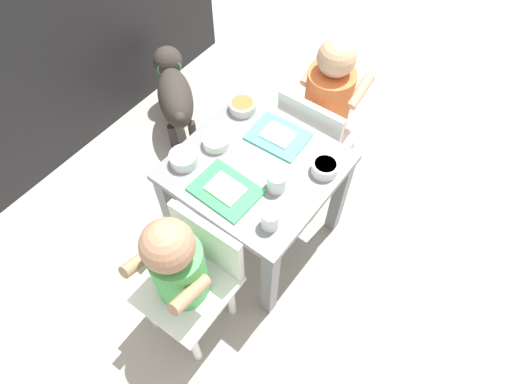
{
  "coord_description": "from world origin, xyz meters",
  "views": [
    {
      "loc": [
        -0.73,
        -0.56,
        1.67
      ],
      "look_at": [
        0.0,
        0.0,
        0.3
      ],
      "focal_mm": 32.1,
      "sensor_mm": 36.0,
      "label": 1
    }
  ],
  "objects_px": {
    "food_tray_left": "(226,190)",
    "food_tray_right": "(278,136)",
    "veggie_bowl_far": "(216,141)",
    "seated_child_right": "(326,102)",
    "water_cup_right": "(270,220)",
    "cereal_bowl_right_side": "(184,158)",
    "veggie_bowl_near": "(325,167)",
    "seated_child_left": "(181,267)",
    "cereal_bowl_left_side": "(242,106)",
    "dining_table": "(256,181)",
    "water_cup_left": "(277,182)",
    "dog": "(174,91)"
  },
  "relations": [
    {
      "from": "food_tray_left",
      "to": "veggie_bowl_near",
      "type": "relative_size",
      "value": 2.4
    },
    {
      "from": "water_cup_right",
      "to": "cereal_bowl_right_side",
      "type": "height_order",
      "value": "water_cup_right"
    },
    {
      "from": "dining_table",
      "to": "food_tray_right",
      "type": "distance_m",
      "value": 0.17
    },
    {
      "from": "dining_table",
      "to": "veggie_bowl_near",
      "type": "xyz_separation_m",
      "value": [
        0.11,
        -0.19,
        0.11
      ]
    },
    {
      "from": "veggie_bowl_far",
      "to": "seated_child_right",
      "type": "bearing_deg",
      "value": -22.51
    },
    {
      "from": "dog",
      "to": "veggie_bowl_far",
      "type": "bearing_deg",
      "value": -118.15
    },
    {
      "from": "seated_child_right",
      "to": "food_tray_right",
      "type": "bearing_deg",
      "value": 173.93
    },
    {
      "from": "cereal_bowl_right_side",
      "to": "veggie_bowl_far",
      "type": "distance_m",
      "value": 0.13
    },
    {
      "from": "cereal_bowl_right_side",
      "to": "food_tray_left",
      "type": "bearing_deg",
      "value": -91.59
    },
    {
      "from": "food_tray_left",
      "to": "water_cup_left",
      "type": "height_order",
      "value": "water_cup_left"
    },
    {
      "from": "cereal_bowl_right_side",
      "to": "dog",
      "type": "bearing_deg",
      "value": 49.97
    },
    {
      "from": "veggie_bowl_far",
      "to": "veggie_bowl_near",
      "type": "distance_m",
      "value": 0.38
    },
    {
      "from": "food_tray_left",
      "to": "veggie_bowl_near",
      "type": "xyz_separation_m",
      "value": [
        0.26,
        -0.21,
        0.02
      ]
    },
    {
      "from": "dining_table",
      "to": "food_tray_right",
      "type": "bearing_deg",
      "value": 5.15
    },
    {
      "from": "veggie_bowl_far",
      "to": "seated_child_left",
      "type": "bearing_deg",
      "value": -153.65
    },
    {
      "from": "seated_child_left",
      "to": "food_tray_right",
      "type": "distance_m",
      "value": 0.56
    },
    {
      "from": "food_tray_left",
      "to": "food_tray_right",
      "type": "xyz_separation_m",
      "value": [
        0.28,
        0.0,
        0.0
      ]
    },
    {
      "from": "water_cup_left",
      "to": "cereal_bowl_left_side",
      "type": "bearing_deg",
      "value": 55.87
    },
    {
      "from": "water_cup_right",
      "to": "veggie_bowl_near",
      "type": "relative_size",
      "value": 0.77
    },
    {
      "from": "water_cup_right",
      "to": "food_tray_right",
      "type": "bearing_deg",
      "value": 31.95
    },
    {
      "from": "water_cup_left",
      "to": "water_cup_right",
      "type": "distance_m",
      "value": 0.14
    },
    {
      "from": "seated_child_left",
      "to": "cereal_bowl_right_side",
      "type": "height_order",
      "value": "seated_child_left"
    },
    {
      "from": "cereal_bowl_right_side",
      "to": "seated_child_left",
      "type": "bearing_deg",
      "value": -140.0
    },
    {
      "from": "dining_table",
      "to": "food_tray_right",
      "type": "xyz_separation_m",
      "value": [
        0.14,
        0.01,
        0.1
      ]
    },
    {
      "from": "food_tray_right",
      "to": "cereal_bowl_left_side",
      "type": "height_order",
      "value": "cereal_bowl_left_side"
    },
    {
      "from": "seated_child_left",
      "to": "food_tray_right",
      "type": "relative_size",
      "value": 3.31
    },
    {
      "from": "dining_table",
      "to": "food_tray_left",
      "type": "distance_m",
      "value": 0.17
    },
    {
      "from": "veggie_bowl_far",
      "to": "veggie_bowl_near",
      "type": "relative_size",
      "value": 1.06
    },
    {
      "from": "water_cup_left",
      "to": "water_cup_right",
      "type": "xyz_separation_m",
      "value": [
        -0.12,
        -0.07,
        0.0
      ]
    },
    {
      "from": "seated_child_right",
      "to": "veggie_bowl_near",
      "type": "xyz_separation_m",
      "value": [
        -0.3,
        -0.18,
        0.05
      ]
    },
    {
      "from": "water_cup_right",
      "to": "dining_table",
      "type": "bearing_deg",
      "value": 48.01
    },
    {
      "from": "cereal_bowl_left_side",
      "to": "water_cup_left",
      "type": "bearing_deg",
      "value": -124.13
    },
    {
      "from": "seated_child_left",
      "to": "veggie_bowl_near",
      "type": "distance_m",
      "value": 0.55
    },
    {
      "from": "dining_table",
      "to": "water_cup_left",
      "type": "height_order",
      "value": "water_cup_left"
    },
    {
      "from": "seated_child_right",
      "to": "food_tray_left",
      "type": "xyz_separation_m",
      "value": [
        -0.55,
        0.03,
        0.04
      ]
    },
    {
      "from": "seated_child_right",
      "to": "cereal_bowl_right_side",
      "type": "relative_size",
      "value": 7.47
    },
    {
      "from": "water_cup_right",
      "to": "veggie_bowl_near",
      "type": "height_order",
      "value": "water_cup_right"
    },
    {
      "from": "food_tray_right",
      "to": "cereal_bowl_right_side",
      "type": "distance_m",
      "value": 0.33
    },
    {
      "from": "seated_child_right",
      "to": "food_tray_right",
      "type": "distance_m",
      "value": 0.28
    },
    {
      "from": "veggie_bowl_far",
      "to": "veggie_bowl_near",
      "type": "height_order",
      "value": "veggie_bowl_near"
    },
    {
      "from": "seated_child_right",
      "to": "veggie_bowl_far",
      "type": "bearing_deg",
      "value": 157.49
    },
    {
      "from": "seated_child_left",
      "to": "cereal_bowl_left_side",
      "type": "height_order",
      "value": "seated_child_left"
    },
    {
      "from": "dining_table",
      "to": "water_cup_right",
      "type": "height_order",
      "value": "water_cup_right"
    },
    {
      "from": "dog",
      "to": "water_cup_right",
      "type": "height_order",
      "value": "water_cup_right"
    },
    {
      "from": "dining_table",
      "to": "cereal_bowl_left_side",
      "type": "height_order",
      "value": "cereal_bowl_left_side"
    },
    {
      "from": "cereal_bowl_right_side",
      "to": "cereal_bowl_left_side",
      "type": "distance_m",
      "value": 0.31
    },
    {
      "from": "dog",
      "to": "veggie_bowl_near",
      "type": "xyz_separation_m",
      "value": [
        -0.14,
        -0.85,
        0.27
      ]
    },
    {
      "from": "seated_child_right",
      "to": "veggie_bowl_near",
      "type": "bearing_deg",
      "value": -149.37
    },
    {
      "from": "food_tray_left",
      "to": "water_cup_left",
      "type": "distance_m",
      "value": 0.16
    },
    {
      "from": "food_tray_right",
      "to": "veggie_bowl_near",
      "type": "height_order",
      "value": "veggie_bowl_near"
    }
  ]
}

